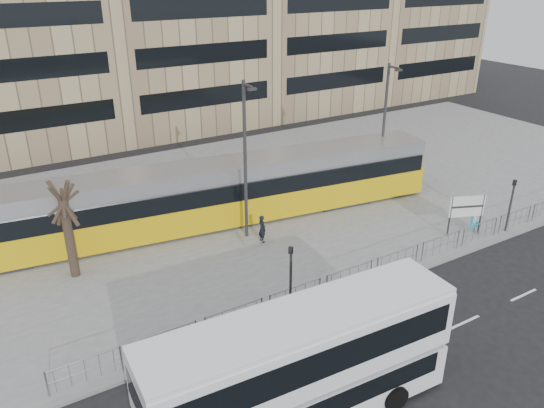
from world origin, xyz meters
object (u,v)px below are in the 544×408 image
lamp_post_east (385,123)px  bare_tree (58,177)px  ad_panel (476,218)px  traffic_light_east (512,199)px  station_sign (467,208)px  tram (185,198)px  double_decker_bus (302,364)px  traffic_light_west (291,270)px  lamp_post_west (246,156)px  pedestrian (262,229)px

lamp_post_east → bare_tree: (-20.07, -0.76, 0.63)m
ad_panel → bare_tree: size_ratio=0.22×
ad_panel → lamp_post_east: 8.52m
lamp_post_east → traffic_light_east: bearing=-77.1°
station_sign → tram: bearing=168.6°
tram → ad_panel: 16.35m
tram → station_sign: bearing=-26.8°
double_decker_bus → traffic_light_west: (2.95, 5.19, -0.14)m
station_sign → bare_tree: 21.01m
tram → traffic_light_east: size_ratio=9.97×
double_decker_bus → station_sign: 16.29m
double_decker_bus → traffic_light_east: double_decker_bus is taller
ad_panel → traffic_light_west: bearing=-177.9°
tram → lamp_post_east: 13.73m
traffic_light_west → lamp_post_west: 7.69m
station_sign → traffic_light_east: (2.45, -0.95, 0.36)m
pedestrian → bare_tree: (-9.52, 1.70, 4.38)m
station_sign → pedestrian: size_ratio=1.50×
station_sign → lamp_post_east: lamp_post_east is taller
tram → traffic_light_east: 18.18m
ad_panel → traffic_light_west: size_ratio=0.48×
traffic_light_east → tram: bearing=146.7°
ad_panel → lamp_post_west: (-11.21, 6.20, 3.82)m
lamp_post_west → bare_tree: size_ratio=1.24×
lamp_post_west → ad_panel: bearing=-29.0°
traffic_light_east → lamp_post_west: size_ratio=0.36×
double_decker_bus → lamp_post_east: 20.87m
pedestrian → traffic_light_east: size_ratio=0.50×
lamp_post_west → lamp_post_east: size_ratio=1.04×
station_sign → traffic_light_west: 12.17m
traffic_light_west → lamp_post_west: lamp_post_west is taller
pedestrian → ad_panel: bearing=-115.7°
traffic_light_west → traffic_light_east: bearing=-14.7°
double_decker_bus → lamp_post_east: bearing=44.1°
tram → traffic_light_east: bearing=-24.9°
traffic_light_east → bare_tree: 23.55m
double_decker_bus → ad_panel: double_decker_bus is taller
traffic_light_east → bare_tree: bare_tree is taller
double_decker_bus → traffic_light_east: 18.28m
ad_panel → pedestrian: pedestrian is taller
tram → pedestrian: tram is taller
ad_panel → traffic_light_east: (1.69, -0.79, 1.10)m
tram → traffic_light_west: 9.76m
tram → ad_panel: tram is taller
double_decker_bus → pedestrian: size_ratio=6.81×
double_decker_bus → station_sign: (15.08, 6.14, -0.50)m
tram → traffic_light_west: tram is taller
ad_panel → lamp_post_east: (-0.26, 7.69, 3.65)m
ad_panel → lamp_post_west: lamp_post_west is taller
ad_panel → pedestrian: (-10.80, 5.23, -0.10)m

